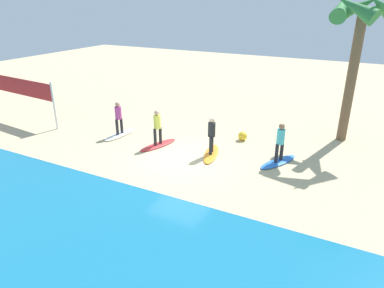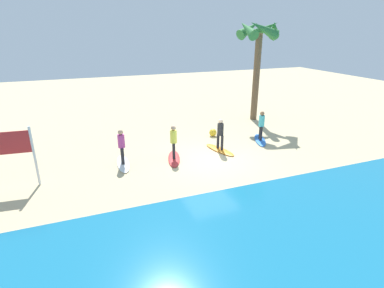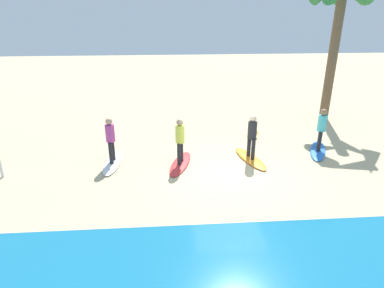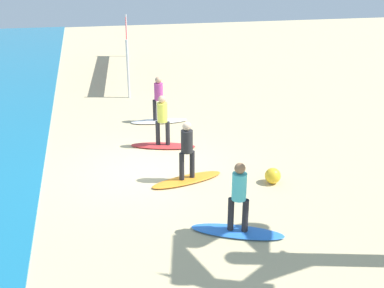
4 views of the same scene
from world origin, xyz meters
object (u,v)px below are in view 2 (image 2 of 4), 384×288
at_px(surfer_orange, 220,132).
at_px(palm_tree, 259,39).
at_px(surfboard_white, 123,164).
at_px(surfer_white, 121,144).
at_px(surfboard_red, 174,158).
at_px(beach_ball, 213,133).
at_px(surfer_blue, 261,123).
at_px(surfer_red, 174,139).
at_px(surfboard_blue, 260,140).
at_px(surfboard_orange, 220,150).

distance_m(surfer_orange, palm_tree, 7.94).
xyz_separation_m(surfboard_white, surfer_white, (0.00, 0.00, 0.99)).
bearing_deg(surfboard_red, beach_ball, 144.04).
bearing_deg(surfer_blue, surfboard_red, 8.08).
bearing_deg(beach_ball, surfboard_white, 21.32).
distance_m(surfer_blue, surfer_white, 7.86).
distance_m(surfer_red, surfboard_white, 2.64).
xyz_separation_m(surfer_red, palm_tree, (-7.44, -4.80, 4.33)).
height_order(surfer_white, beach_ball, surfer_white).
bearing_deg(surfer_white, beach_ball, -158.68).
distance_m(surfboard_blue, surfboard_red, 5.47).
xyz_separation_m(surfboard_orange, surfboard_red, (2.60, 0.23, 0.00)).
xyz_separation_m(surfer_orange, surfer_red, (2.60, 0.23, 0.00)).
relative_size(surfer_orange, surfboard_red, 0.78).
bearing_deg(beach_ball, surfer_white, 21.32).
height_order(surfboard_blue, beach_ball, beach_ball).
relative_size(surfboard_orange, surfer_white, 1.28).
bearing_deg(beach_ball, surfer_blue, 141.89).
bearing_deg(palm_tree, surfboard_blue, 63.31).
distance_m(surfboard_orange, beach_ball, 2.35).
relative_size(surfer_blue, surfboard_red, 0.78).
distance_m(surfer_orange, surfboard_red, 2.79).
xyz_separation_m(surfer_blue, beach_ball, (2.18, -1.71, -0.82)).
height_order(surfer_red, palm_tree, palm_tree).
bearing_deg(surfboard_blue, surfer_red, -57.57).
distance_m(surfboard_orange, surfer_white, 5.13).
relative_size(surfer_blue, surfboard_white, 0.78).
distance_m(surfer_red, surfer_white, 2.44).
xyz_separation_m(surfboard_blue, surfer_red, (5.42, 0.77, 0.99)).
xyz_separation_m(surfboard_orange, palm_tree, (-4.84, -4.57, 5.32)).
bearing_deg(surfboard_white, palm_tree, 118.24).
xyz_separation_m(surfer_blue, surfboard_white, (7.85, 0.50, -0.99)).
distance_m(surfboard_blue, surfer_white, 7.93).
relative_size(surfer_red, beach_ball, 3.75).
bearing_deg(surfboard_red, surfer_blue, 114.60).
bearing_deg(surfer_orange, palm_tree, -136.68).
xyz_separation_m(surfer_blue, surfer_orange, (2.82, 0.54, 0.00)).
height_order(surfboard_blue, surfboard_orange, same).
bearing_deg(surfer_orange, surfboard_red, 5.04).
xyz_separation_m(surfer_orange, beach_ball, (-0.63, -2.25, -0.82)).
bearing_deg(surfboard_orange, palm_tree, 118.12).
relative_size(surfer_blue, surfer_orange, 1.00).
bearing_deg(surfboard_blue, surfboard_orange, -54.81).
bearing_deg(surfboard_red, surfer_red, 79.96).
xyz_separation_m(surfboard_orange, surfboard_white, (5.03, -0.04, 0.00)).
relative_size(surfer_orange, beach_ball, 3.75).
bearing_deg(beach_ball, surfboard_blue, 141.89).
distance_m(surfer_orange, surfboard_white, 5.13).
xyz_separation_m(surfer_red, surfboard_white, (2.43, -0.27, -0.99)).
bearing_deg(palm_tree, surfer_orange, 43.32).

